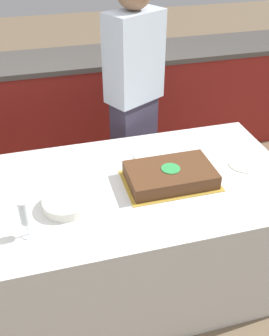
{
  "coord_description": "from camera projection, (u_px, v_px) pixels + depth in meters",
  "views": [
    {
      "loc": [
        -0.25,
        -1.61,
        1.99
      ],
      "look_at": [
        0.19,
        0.0,
        0.84
      ],
      "focal_mm": 42.0,
      "sensor_mm": 36.0,
      "label": 1
    }
  ],
  "objects": [
    {
      "name": "wine_glass",
      "position": [
        25.0,
        214.0,
        1.69
      ],
      "size": [
        0.06,
        0.06,
        0.19
      ],
      "color": "white",
      "rests_on": "dining_table"
    },
    {
      "name": "plate_stack",
      "position": [
        66.0,
        203.0,
        1.91
      ],
      "size": [
        0.23,
        0.23,
        0.05
      ],
      "color": "white",
      "rests_on": "dining_table"
    },
    {
      "name": "side_plate_right_edge",
      "position": [
        244.0,
        164.0,
        2.23
      ],
      "size": [
        0.18,
        0.18,
        0.0
      ],
      "color": "white",
      "rests_on": "dining_table"
    },
    {
      "name": "ground_plane",
      "position": [
        106.0,
        283.0,
        2.46
      ],
      "size": [
        14.0,
        14.0,
        0.0
      ],
      "primitive_type": "plane",
      "color": "#7A664C"
    },
    {
      "name": "dining_table",
      "position": [
        103.0,
        240.0,
        2.25
      ],
      "size": [
        2.09,
        0.96,
        0.74
      ],
      "color": "silver",
      "rests_on": "ground_plane"
    },
    {
      "name": "side_plate_near_cake",
      "position": [
        148.0,
        155.0,
        2.31
      ],
      "size": [
        0.18,
        0.18,
        0.0
      ],
      "color": "white",
      "rests_on": "dining_table"
    },
    {
      "name": "back_counter",
      "position": [
        67.0,
        109.0,
        3.43
      ],
      "size": [
        4.4,
        0.58,
        0.92
      ],
      "color": "maroon",
      "rests_on": "ground_plane"
    },
    {
      "name": "cake",
      "position": [
        170.0,
        175.0,
        2.07
      ],
      "size": [
        0.49,
        0.32,
        0.08
      ],
      "color": "gold",
      "rests_on": "dining_table"
    },
    {
      "name": "person_cutting_cake",
      "position": [
        134.0,
        102.0,
        2.6
      ],
      "size": [
        0.41,
        0.34,
        1.66
      ],
      "rotation": [
        0.0,
        0.0,
        -2.65
      ],
      "color": "#383347",
      "rests_on": "ground_plane"
    }
  ]
}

